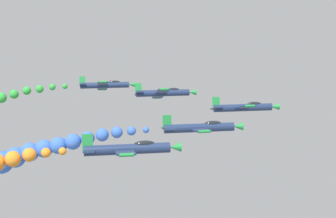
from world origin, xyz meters
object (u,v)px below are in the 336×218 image
airplane_lead (244,107)px  airplane_left_inner (164,93)px  airplane_right_outer (129,149)px  airplane_right_inner (201,128)px  airplane_left_outer (106,85)px

airplane_lead → airplane_left_inner: 15.08m
airplane_right_outer → airplane_left_inner: bearing=165.1°
airplane_lead → airplane_right_inner: (10.97, -9.17, -0.13)m
airplane_left_outer → airplane_right_outer: size_ratio=1.00×
airplane_right_inner → airplane_left_outer: bearing=-161.2°
airplane_left_inner → airplane_right_inner: 21.64m
airplane_left_inner → airplane_right_outer: size_ratio=1.00×
airplane_right_inner → airplane_right_outer: size_ratio=1.00×
airplane_right_inner → airplane_right_outer: (9.67, -9.83, 0.42)m
airplane_left_inner → airplane_left_outer: (-10.57, -9.40, -0.06)m
airplane_right_outer → airplane_right_inner: bearing=134.5°
airplane_left_outer → airplane_right_outer: bearing=1.5°
airplane_lead → airplane_left_outer: size_ratio=1.00×
airplane_right_inner → airplane_left_inner: bearing=-175.9°
airplane_lead → airplane_left_inner: airplane_left_inner is taller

